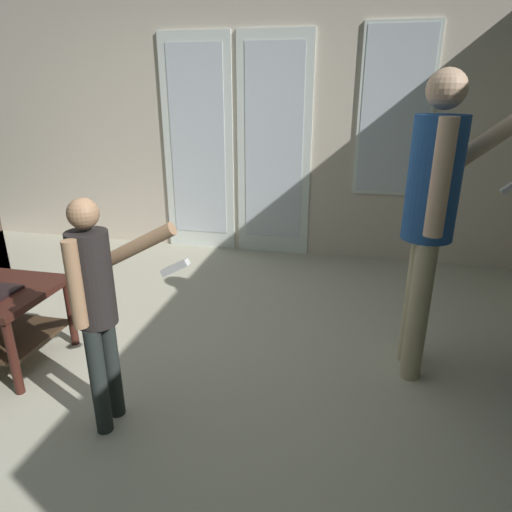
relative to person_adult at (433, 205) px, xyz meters
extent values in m
cube|color=#B3AE98|center=(-1.68, -0.37, -1.02)|extent=(5.86, 4.64, 0.02)
cube|color=beige|center=(-1.68, 1.92, 0.28)|extent=(5.86, 0.06, 2.58)
cube|color=white|center=(-1.96, 1.87, 0.02)|extent=(0.72, 0.02, 2.13)
cube|color=silver|center=(-1.96, 1.86, 0.07)|extent=(0.56, 0.01, 1.83)
cube|color=white|center=(-1.19, 1.87, 0.02)|extent=(0.72, 0.02, 2.13)
cube|color=silver|center=(-1.19, 1.86, 0.07)|extent=(0.56, 0.01, 1.83)
cube|color=white|center=(-0.10, 1.87, 0.39)|extent=(0.64, 0.02, 1.48)
cube|color=silver|center=(-0.10, 1.86, 0.39)|extent=(0.58, 0.01, 1.42)
cylinder|color=#3D1B14|center=(-2.15, -0.71, -0.79)|extent=(0.05, 0.05, 0.45)
cylinder|color=#3D1B14|center=(-2.15, -0.19, -0.79)|extent=(0.05, 0.05, 0.45)
cylinder|color=tan|center=(-0.01, -0.09, -0.60)|extent=(0.11, 0.11, 0.82)
cylinder|color=tan|center=(-0.01, 0.09, -0.60)|extent=(0.11, 0.11, 0.82)
cylinder|color=#25539A|center=(-0.01, 0.00, 0.14)|extent=(0.27, 0.27, 0.64)
sphere|color=#D4AA89|center=(-0.01, 0.00, 0.58)|extent=(0.20, 0.20, 0.20)
cylinder|color=#D4AA89|center=(-0.01, -0.18, 0.17)|extent=(0.09, 0.09, 0.57)
cylinder|color=#D4AA89|center=(0.21, 0.18, 0.28)|extent=(0.50, 0.09, 0.44)
cylinder|color=#252C2A|center=(-1.53, -0.88, -0.73)|extent=(0.08, 0.08, 0.57)
cylinder|color=#252C2A|center=(-1.53, -0.75, -0.73)|extent=(0.08, 0.08, 0.57)
cylinder|color=#272323|center=(-1.53, -0.81, -0.22)|extent=(0.18, 0.18, 0.44)
sphere|color=tan|center=(-1.53, -0.81, 0.08)|extent=(0.14, 0.14, 0.14)
cylinder|color=tan|center=(-1.53, -0.94, -0.20)|extent=(0.06, 0.06, 0.39)
cylinder|color=tan|center=(-1.36, -0.69, -0.09)|extent=(0.38, 0.06, 0.24)
cube|color=white|center=(-1.19, -0.69, -0.19)|extent=(0.14, 0.04, 0.09)
camera|label=1|loc=(-0.43, -2.45, 0.57)|focal=31.24mm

